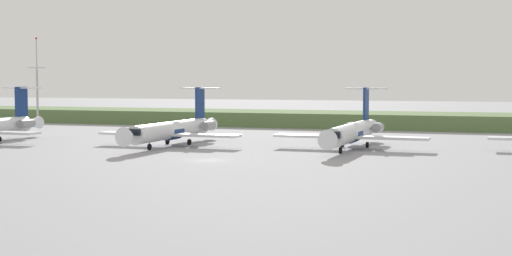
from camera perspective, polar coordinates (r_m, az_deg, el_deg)
name	(u,v)px	position (r m, az deg, el deg)	size (l,w,h in m)	color
ground_plane	(280,142)	(122.97, 1.81, -1.06)	(500.00, 500.00, 0.00)	#939399
grass_berm	(338,119)	(164.32, 6.29, 0.66)	(320.00, 20.00, 3.14)	#597542
regional_jet_third	(173,129)	(116.48, -6.34, -0.10)	(22.81, 31.00, 9.00)	silver
regional_jet_fourth	(353,132)	(111.59, 7.39, -0.27)	(22.81, 31.00, 9.00)	silver
antenna_mast	(37,88)	(176.53, -16.38, 2.93)	(4.40, 0.50, 19.84)	#B2B2B7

